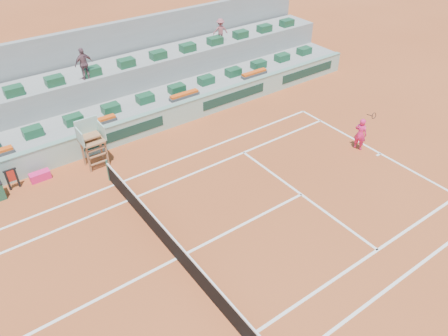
# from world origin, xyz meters

# --- Properties ---
(ground) EXTENTS (90.00, 90.00, 0.00)m
(ground) POSITION_xyz_m (0.00, 0.00, 0.00)
(ground) COLOR #A54620
(ground) RESTS_ON ground
(seating_tier_lower) EXTENTS (36.00, 4.00, 1.20)m
(seating_tier_lower) POSITION_xyz_m (0.00, 10.70, 0.60)
(seating_tier_lower) COLOR #979794
(seating_tier_lower) RESTS_ON ground
(seating_tier_upper) EXTENTS (36.00, 2.40, 2.60)m
(seating_tier_upper) POSITION_xyz_m (0.00, 12.30, 1.30)
(seating_tier_upper) COLOR #979794
(seating_tier_upper) RESTS_ON ground
(stadium_back_wall) EXTENTS (36.00, 0.40, 4.40)m
(stadium_back_wall) POSITION_xyz_m (0.00, 13.90, 2.20)
(stadium_back_wall) COLOR #979794
(stadium_back_wall) RESTS_ON ground
(player_bag) EXTENTS (0.91, 0.40, 0.40)m
(player_bag) POSITION_xyz_m (-2.55, 7.85, 0.20)
(player_bag) COLOR #F5206D
(player_bag) RESTS_ON ground
(spectator_mid) EXTENTS (1.02, 0.51, 1.67)m
(spectator_mid) POSITION_xyz_m (1.58, 11.44, 3.44)
(spectator_mid) COLOR #7A515B
(spectator_mid) RESTS_ON seating_tier_upper
(spectator_right) EXTENTS (1.06, 0.83, 1.43)m
(spectator_right) POSITION_xyz_m (10.54, 11.88, 3.32)
(spectator_right) COLOR #A8545A
(spectator_right) RESTS_ON seating_tier_upper
(court_lines) EXTENTS (23.89, 11.09, 0.01)m
(court_lines) POSITION_xyz_m (0.00, 0.00, 0.01)
(court_lines) COLOR white
(court_lines) RESTS_ON ground
(tennis_net) EXTENTS (0.10, 11.97, 1.10)m
(tennis_net) POSITION_xyz_m (0.00, 0.00, 0.53)
(tennis_net) COLOR black
(tennis_net) RESTS_ON ground
(advertising_hoarding) EXTENTS (36.00, 0.34, 1.26)m
(advertising_hoarding) POSITION_xyz_m (0.02, 8.50, 0.63)
(advertising_hoarding) COLOR #9AC1B1
(advertising_hoarding) RESTS_ON ground
(umpire_chair) EXTENTS (1.10, 0.90, 2.40)m
(umpire_chair) POSITION_xyz_m (0.00, 7.50, 1.54)
(umpire_chair) COLOR #99603A
(umpire_chair) RESTS_ON ground
(seat_row_lower) EXTENTS (32.90, 0.60, 0.44)m
(seat_row_lower) POSITION_xyz_m (0.00, 9.80, 1.42)
(seat_row_lower) COLOR #1A4E2F
(seat_row_lower) RESTS_ON seating_tier_lower
(seat_row_upper) EXTENTS (32.90, 0.60, 0.44)m
(seat_row_upper) POSITION_xyz_m (0.00, 11.70, 2.82)
(seat_row_upper) COLOR #1A4E2F
(seat_row_upper) RESTS_ON seating_tier_upper
(flower_planters) EXTENTS (26.80, 0.36, 0.28)m
(flower_planters) POSITION_xyz_m (-1.50, 9.00, 1.33)
(flower_planters) COLOR #464646
(flower_planters) RESTS_ON seating_tier_lower
(towel_rack) EXTENTS (0.56, 0.09, 1.03)m
(towel_rack) POSITION_xyz_m (-3.68, 7.88, 0.60)
(towel_rack) COLOR black
(towel_rack) RESTS_ON ground
(tennis_player) EXTENTS (0.57, 0.92, 2.28)m
(tennis_player) POSITION_xyz_m (11.33, 1.01, 0.87)
(tennis_player) COLOR #F5206D
(tennis_player) RESTS_ON ground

